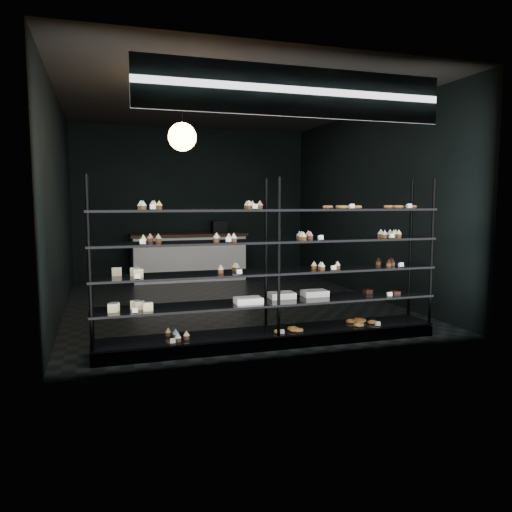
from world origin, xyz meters
name	(u,v)px	position (x,y,z in m)	size (l,w,h in m)	color
room	(227,204)	(0.00, 0.00, 1.60)	(5.01, 6.01, 3.20)	black
display_shelf	(271,291)	(-0.11, -2.45, 0.63)	(4.00, 0.50, 1.91)	black
signage	(297,92)	(0.00, -2.93, 2.75)	(3.30, 0.05, 0.50)	#0D1B45
pendant_lamp	(182,137)	(-0.93, -1.41, 2.45)	(0.35, 0.35, 0.91)	black
service_counter	(190,256)	(-0.19, 2.50, 0.50)	(2.38, 0.65, 1.23)	silver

